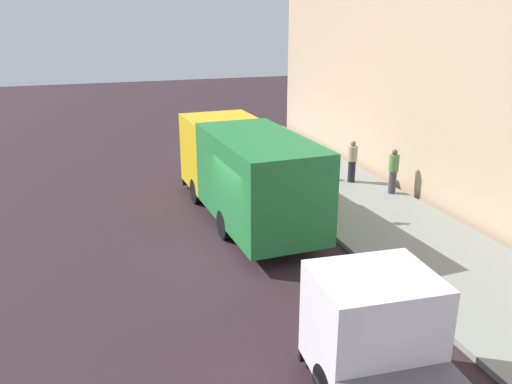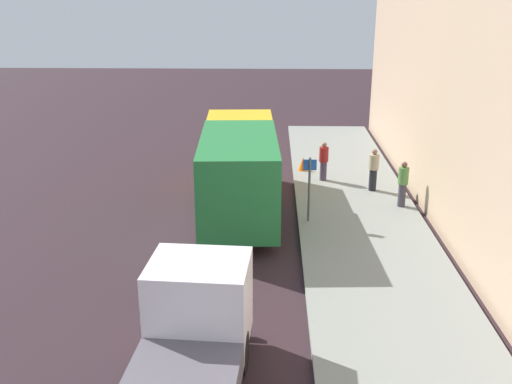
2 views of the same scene
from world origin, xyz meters
TOP-DOWN VIEW (x-y plane):
  - ground at (0.00, 0.00)m, footprint 80.00×80.00m
  - sidewalk at (5.14, 0.00)m, footprint 4.27×30.00m
  - building_facade at (7.77, 0.00)m, footprint 0.50×30.00m
  - large_utility_truck at (0.96, 1.94)m, footprint 2.82×7.93m
  - small_flatbed_truck at (0.54, -7.79)m, footprint 2.41×5.66m
  - pedestrian_walking at (6.75, 2.38)m, footprint 0.46×0.46m
  - pedestrian_standing at (5.99, 4.10)m, footprint 0.44×0.44m
  - pedestrian_third at (4.18, 5.31)m, footprint 0.52×0.52m
  - traffic_cone_orange at (3.43, 6.64)m, footprint 0.40×0.40m
  - street_sign_post at (3.34, 0.91)m, footprint 0.44×0.08m

SIDE VIEW (x-z plane):
  - ground at x=0.00m, z-range 0.00..0.00m
  - sidewalk at x=5.14m, z-range 0.00..0.15m
  - traffic_cone_orange at x=3.43m, z-range 0.15..0.72m
  - pedestrian_third at x=4.18m, z-range 0.19..1.77m
  - pedestrian_standing at x=5.99m, z-range 0.19..1.83m
  - pedestrian_walking at x=6.75m, z-range 0.19..1.85m
  - small_flatbed_truck at x=0.54m, z-range -0.09..2.23m
  - street_sign_post at x=3.34m, z-range 0.37..2.57m
  - large_utility_truck at x=0.96m, z-range 0.18..3.23m
  - building_facade at x=7.77m, z-range 0.00..10.42m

